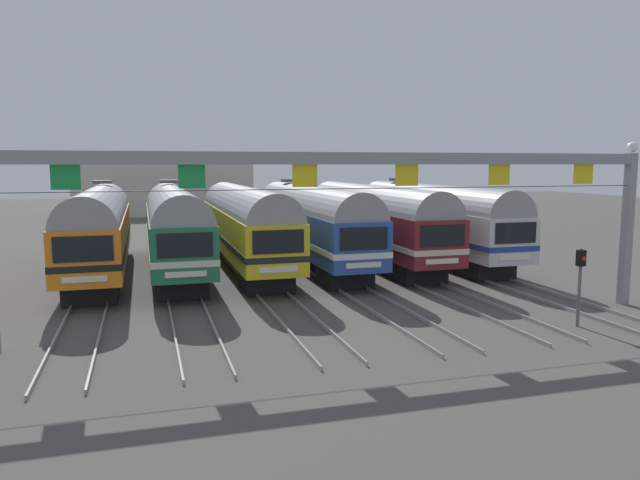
{
  "coord_description": "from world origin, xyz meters",
  "views": [
    {
      "loc": [
        -7.54,
        -34.28,
        6.05
      ],
      "look_at": [
        1.64,
        -3.12,
        1.92
      ],
      "focal_mm": 33.72,
      "sensor_mm": 36.0,
      "label": 1
    }
  ],
  "objects_px": {
    "commuter_train_yellow": "(245,223)",
    "commuter_train_maroon": "(373,219)",
    "yard_signal_mast": "(580,272)",
    "commuter_train_blue": "(311,221)",
    "commuter_train_orange": "(99,227)",
    "commuter_train_green": "(174,225)",
    "catenary_gantry": "(357,184)",
    "commuter_train_silver": "(431,217)"
  },
  "relations": [
    {
      "from": "commuter_train_silver",
      "to": "commuter_train_green",
      "type": "bearing_deg",
      "value": 180.0
    },
    {
      "from": "commuter_train_blue",
      "to": "commuter_train_maroon",
      "type": "relative_size",
      "value": 1.0
    },
    {
      "from": "commuter_train_green",
      "to": "commuter_train_maroon",
      "type": "distance_m",
      "value": 11.88
    },
    {
      "from": "commuter_train_yellow",
      "to": "catenary_gantry",
      "type": "bearing_deg",
      "value": -81.65
    },
    {
      "from": "commuter_train_orange",
      "to": "commuter_train_maroon",
      "type": "height_order",
      "value": "commuter_train_orange"
    },
    {
      "from": "yard_signal_mast",
      "to": "commuter_train_blue",
      "type": "bearing_deg",
      "value": 110.38
    },
    {
      "from": "commuter_train_orange",
      "to": "catenary_gantry",
      "type": "relative_size",
      "value": 0.72
    },
    {
      "from": "commuter_train_blue",
      "to": "commuter_train_maroon",
      "type": "xyz_separation_m",
      "value": [
        3.96,
        -0.0,
        -0.0
      ]
    },
    {
      "from": "commuter_train_maroon",
      "to": "catenary_gantry",
      "type": "relative_size",
      "value": 0.72
    },
    {
      "from": "commuter_train_silver",
      "to": "yard_signal_mast",
      "type": "height_order",
      "value": "commuter_train_silver"
    },
    {
      "from": "commuter_train_orange",
      "to": "commuter_train_blue",
      "type": "distance_m",
      "value": 11.88
    },
    {
      "from": "commuter_train_blue",
      "to": "commuter_train_maroon",
      "type": "distance_m",
      "value": 3.96
    },
    {
      "from": "commuter_train_orange",
      "to": "yard_signal_mast",
      "type": "bearing_deg",
      "value": -41.9
    },
    {
      "from": "commuter_train_yellow",
      "to": "commuter_train_green",
      "type": "bearing_deg",
      "value": 179.94
    },
    {
      "from": "yard_signal_mast",
      "to": "commuter_train_yellow",
      "type": "bearing_deg",
      "value": 121.77
    },
    {
      "from": "commuter_train_yellow",
      "to": "yard_signal_mast",
      "type": "height_order",
      "value": "commuter_train_yellow"
    },
    {
      "from": "catenary_gantry",
      "to": "yard_signal_mast",
      "type": "bearing_deg",
      "value": -17.47
    },
    {
      "from": "commuter_train_orange",
      "to": "commuter_train_blue",
      "type": "bearing_deg",
      "value": 0.0
    },
    {
      "from": "commuter_train_green",
      "to": "yard_signal_mast",
      "type": "xyz_separation_m",
      "value": [
        13.86,
        -15.99,
        -0.63
      ]
    },
    {
      "from": "commuter_train_blue",
      "to": "catenary_gantry",
      "type": "bearing_deg",
      "value": -98.35
    },
    {
      "from": "commuter_train_green",
      "to": "catenary_gantry",
      "type": "relative_size",
      "value": 0.72
    },
    {
      "from": "commuter_train_yellow",
      "to": "commuter_train_maroon",
      "type": "distance_m",
      "value": 7.92
    },
    {
      "from": "commuter_train_maroon",
      "to": "catenary_gantry",
      "type": "distance_m",
      "value": 14.98
    },
    {
      "from": "commuter_train_yellow",
      "to": "yard_signal_mast",
      "type": "xyz_separation_m",
      "value": [
        9.9,
        -15.99,
        -0.63
      ]
    },
    {
      "from": "commuter_train_maroon",
      "to": "commuter_train_blue",
      "type": "bearing_deg",
      "value": 179.94
    },
    {
      "from": "commuter_train_blue",
      "to": "yard_signal_mast",
      "type": "distance_m",
      "value": 17.07
    },
    {
      "from": "commuter_train_maroon",
      "to": "commuter_train_green",
      "type": "bearing_deg",
      "value": 179.98
    },
    {
      "from": "commuter_train_maroon",
      "to": "yard_signal_mast",
      "type": "relative_size",
      "value": 6.14
    },
    {
      "from": "commuter_train_orange",
      "to": "yard_signal_mast",
      "type": "xyz_separation_m",
      "value": [
        17.82,
        -15.99,
        -0.63
      ]
    },
    {
      "from": "commuter_train_green",
      "to": "commuter_train_maroon",
      "type": "relative_size",
      "value": 1.0
    },
    {
      "from": "commuter_train_orange",
      "to": "commuter_train_maroon",
      "type": "relative_size",
      "value": 1.0
    },
    {
      "from": "commuter_train_maroon",
      "to": "commuter_train_yellow",
      "type": "bearing_deg",
      "value": 180.0
    },
    {
      "from": "commuter_train_yellow",
      "to": "commuter_train_blue",
      "type": "height_order",
      "value": "commuter_train_blue"
    },
    {
      "from": "commuter_train_green",
      "to": "yard_signal_mast",
      "type": "relative_size",
      "value": 6.14
    },
    {
      "from": "commuter_train_orange",
      "to": "commuter_train_silver",
      "type": "bearing_deg",
      "value": 0.0
    },
    {
      "from": "commuter_train_blue",
      "to": "commuter_train_silver",
      "type": "relative_size",
      "value": 1.0
    },
    {
      "from": "commuter_train_blue",
      "to": "commuter_train_silver",
      "type": "distance_m",
      "value": 7.92
    },
    {
      "from": "catenary_gantry",
      "to": "commuter_train_silver",
      "type": "bearing_deg",
      "value": 53.74
    },
    {
      "from": "commuter_train_blue",
      "to": "commuter_train_yellow",
      "type": "bearing_deg",
      "value": -179.94
    },
    {
      "from": "commuter_train_green",
      "to": "yard_signal_mast",
      "type": "height_order",
      "value": "commuter_train_green"
    },
    {
      "from": "commuter_train_orange",
      "to": "catenary_gantry",
      "type": "bearing_deg",
      "value": -53.74
    },
    {
      "from": "commuter_train_maroon",
      "to": "commuter_train_silver",
      "type": "height_order",
      "value": "commuter_train_silver"
    }
  ]
}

